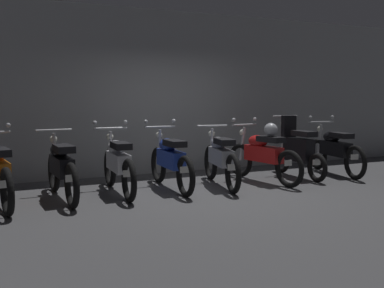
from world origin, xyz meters
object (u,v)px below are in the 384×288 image
at_px(motorbike_slot_3, 170,160).
at_px(motorbike_slot_7, 335,150).
at_px(motorbike_slot_4, 221,158).
at_px(motorbike_slot_1, 61,167).
at_px(motorbike_slot_6, 297,150).
at_px(motorbike_slot_5, 263,153).
at_px(motorbike_slot_2, 118,163).

distance_m(motorbike_slot_3, motorbike_slot_7, 3.55).
height_order(motorbike_slot_4, motorbike_slot_7, motorbike_slot_7).
relative_size(motorbike_slot_1, motorbike_slot_6, 1.16).
bearing_deg(motorbike_slot_4, motorbike_slot_1, 178.11).
bearing_deg(motorbike_slot_1, motorbike_slot_3, 0.78).
height_order(motorbike_slot_1, motorbike_slot_6, motorbike_slot_6).
height_order(motorbike_slot_5, motorbike_slot_6, motorbike_slot_6).
distance_m(motorbike_slot_6, motorbike_slot_7, 0.89).
distance_m(motorbike_slot_2, motorbike_slot_5, 2.66).
bearing_deg(motorbike_slot_1, motorbike_slot_5, -1.17).
xyz_separation_m(motorbike_slot_1, motorbike_slot_4, (2.67, -0.09, 0.00)).
bearing_deg(motorbike_slot_6, motorbike_slot_4, -174.24).
height_order(motorbike_slot_6, motorbike_slot_7, motorbike_slot_6).
relative_size(motorbike_slot_3, motorbike_slot_5, 1.01).
xyz_separation_m(motorbike_slot_2, motorbike_slot_3, (0.89, -0.03, 0.00)).
distance_m(motorbike_slot_4, motorbike_slot_5, 0.88).
height_order(motorbike_slot_5, motorbike_slot_7, same).
bearing_deg(motorbike_slot_6, motorbike_slot_3, -178.57).
distance_m(motorbike_slot_4, motorbike_slot_7, 2.67).
height_order(motorbike_slot_2, motorbike_slot_5, same).
bearing_deg(motorbike_slot_2, motorbike_slot_4, -4.50).
bearing_deg(motorbike_slot_2, motorbike_slot_6, 0.63).
relative_size(motorbike_slot_1, motorbike_slot_3, 1.00).
height_order(motorbike_slot_2, motorbike_slot_3, same).
height_order(motorbike_slot_3, motorbike_slot_6, motorbike_slot_6).
height_order(motorbike_slot_1, motorbike_slot_5, motorbike_slot_5).
relative_size(motorbike_slot_4, motorbike_slot_6, 1.15).
xyz_separation_m(motorbike_slot_2, motorbike_slot_5, (2.66, -0.12, 0.04)).
distance_m(motorbike_slot_5, motorbike_slot_7, 1.79).
bearing_deg(motorbike_slot_3, motorbike_slot_5, -3.13).
relative_size(motorbike_slot_1, motorbike_slot_7, 1.01).
bearing_deg(motorbike_slot_7, motorbike_slot_5, -175.97).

